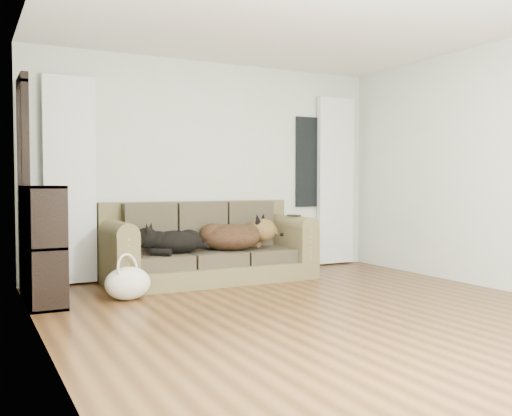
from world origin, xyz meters
name	(u,v)px	position (x,y,z in m)	size (l,w,h in m)	color
floor	(325,314)	(0.00, 0.00, 0.00)	(5.00, 5.00, 0.00)	#402713
ceiling	(326,6)	(0.00, 0.00, 2.60)	(5.00, 5.00, 0.00)	white
wall_back	(211,168)	(0.00, 2.50, 1.30)	(4.50, 0.04, 2.60)	silver
wall_left	(44,156)	(-2.25, 0.00, 1.30)	(0.04, 5.00, 2.60)	silver
wall_right	(509,165)	(2.25, 0.00, 1.30)	(0.04, 5.00, 2.60)	silver
curtain_left	(70,180)	(-1.70, 2.42, 1.15)	(0.55, 0.08, 2.25)	silver
curtain_right	(335,181)	(1.80, 2.42, 1.15)	(0.55, 0.08, 2.25)	silver
window_pane	(312,162)	(1.45, 2.47, 1.40)	(0.50, 0.03, 1.20)	black
door_casing	(24,190)	(-2.20, 2.05, 1.05)	(0.07, 0.60, 2.10)	black
sofa	(210,242)	(-0.24, 1.97, 0.45)	(2.35, 1.02, 0.96)	#4D4731
dog_black_lab	(172,242)	(-0.72, 1.91, 0.48)	(0.61, 0.43, 0.26)	black
dog_shepherd	(233,238)	(0.02, 1.90, 0.49)	(0.75, 0.53, 0.33)	black
tv_remote	(294,215)	(0.79, 1.83, 0.73)	(0.05, 0.17, 0.02)	black
tote_bag	(128,283)	(-1.35, 1.35, 0.16)	(0.44, 0.34, 0.32)	beige
bookshelf	(43,250)	(-2.09, 1.54, 0.50)	(0.33, 0.88, 1.10)	black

